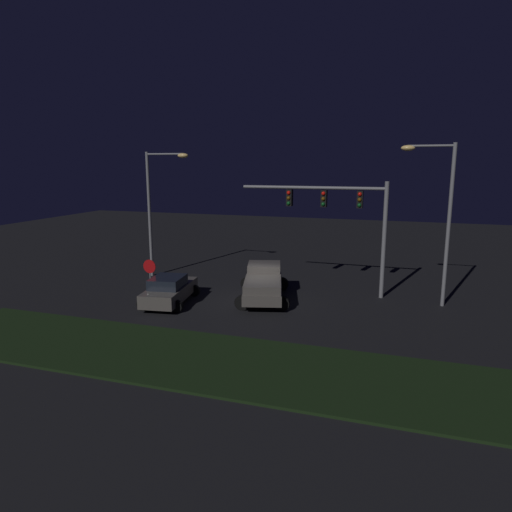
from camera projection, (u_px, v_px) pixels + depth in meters
ground_plane at (261, 302)px, 25.29m from camera, size 80.00×80.00×0.00m
grass_median at (198, 359)px, 17.76m from camera, size 24.56×5.13×0.10m
pickup_truck at (264, 281)px, 25.64m from camera, size 3.81×5.74×1.80m
car_sedan at (169, 290)px, 24.85m from camera, size 2.89×4.61×1.51m
traffic_signal_gantry at (341, 210)px, 25.82m from camera, size 8.32×0.56×6.50m
street_lamp_left at (157, 199)px, 29.95m from camera, size 3.02×0.44×8.18m
street_lamp_right at (439, 206)px, 23.67m from camera, size 2.69×0.44×8.47m
stop_sign at (150, 271)px, 25.57m from camera, size 0.76×0.08×2.23m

